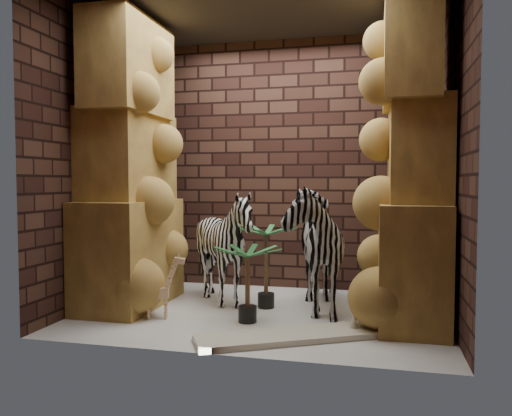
% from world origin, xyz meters
% --- Properties ---
extents(floor, '(3.50, 3.50, 0.00)m').
position_xyz_m(floor, '(0.00, 0.00, 0.00)').
color(floor, silver).
rests_on(floor, ground).
extents(ceiling, '(3.50, 3.50, 0.00)m').
position_xyz_m(ceiling, '(0.00, 0.00, 3.00)').
color(ceiling, '#2C2723').
rests_on(ceiling, ground).
extents(wall_back, '(3.50, 0.00, 3.50)m').
position_xyz_m(wall_back, '(0.00, 1.25, 1.50)').
color(wall_back, black).
rests_on(wall_back, ground).
extents(wall_front, '(3.50, 0.00, 3.50)m').
position_xyz_m(wall_front, '(0.00, -1.25, 1.50)').
color(wall_front, black).
rests_on(wall_front, ground).
extents(wall_left, '(0.00, 3.00, 3.00)m').
position_xyz_m(wall_left, '(-1.75, 0.00, 1.50)').
color(wall_left, black).
rests_on(wall_left, ground).
extents(wall_right, '(0.00, 3.00, 3.00)m').
position_xyz_m(wall_right, '(1.75, 0.00, 1.50)').
color(wall_right, black).
rests_on(wall_right, ground).
extents(rock_pillar_left, '(0.68, 1.30, 3.00)m').
position_xyz_m(rock_pillar_left, '(-1.40, 0.00, 1.50)').
color(rock_pillar_left, gold).
rests_on(rock_pillar_left, floor).
extents(rock_pillar_right, '(0.58, 1.25, 3.00)m').
position_xyz_m(rock_pillar_right, '(1.42, 0.00, 1.50)').
color(rock_pillar_right, gold).
rests_on(rock_pillar_right, floor).
extents(zebra_right, '(0.98, 1.39, 1.49)m').
position_xyz_m(zebra_right, '(0.45, 0.25, 0.75)').
color(zebra_right, white).
rests_on(zebra_right, floor).
extents(zebra_left, '(1.05, 1.27, 1.08)m').
position_xyz_m(zebra_left, '(-0.44, 0.24, 0.54)').
color(zebra_left, white).
rests_on(zebra_left, floor).
extents(giraffe_toy, '(0.34, 0.19, 0.63)m').
position_xyz_m(giraffe_toy, '(-0.90, -0.43, 0.31)').
color(giraffe_toy, '#FACE9B').
rests_on(giraffe_toy, floor).
extents(palm_front, '(0.36, 0.36, 0.86)m').
position_xyz_m(palm_front, '(0.01, 0.22, 0.43)').
color(palm_front, '#22652F').
rests_on(palm_front, floor).
extents(palm_back, '(0.36, 0.36, 0.71)m').
position_xyz_m(palm_back, '(-0.04, -0.34, 0.36)').
color(palm_back, '#22652F').
rests_on(palm_back, floor).
extents(surfboard, '(1.59, 1.11, 0.05)m').
position_xyz_m(surfboard, '(0.44, -0.74, 0.03)').
color(surfboard, beige).
rests_on(surfboard, floor).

